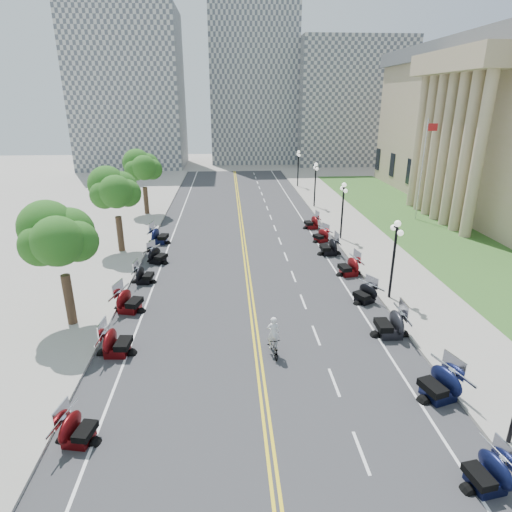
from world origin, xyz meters
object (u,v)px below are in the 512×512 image
object	(u,v)px
bicycle	(273,345)
cyclist_rider	(273,320)
motorcycle_n_3	(488,471)
flagpole	(422,171)

from	to	relation	value
bicycle	cyclist_rider	xyz separation A→B (m)	(0.00, 0.00, 1.37)
motorcycle_n_3	cyclist_rider	distance (m)	10.11
flagpole	motorcycle_n_3	distance (m)	33.88
bicycle	cyclist_rider	size ratio (longest dim) A/B	1.02
motorcycle_n_3	cyclist_rider	world-z (taller)	cyclist_rider
motorcycle_n_3	cyclist_rider	xyz separation A→B (m)	(-6.01, 8.04, 1.24)
flagpole	motorcycle_n_3	xyz separation A→B (m)	(-11.26, -31.66, -4.35)
motorcycle_n_3	bicycle	world-z (taller)	motorcycle_n_3
motorcycle_n_3	bicycle	distance (m)	10.04
flagpole	cyclist_rider	world-z (taller)	flagpole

